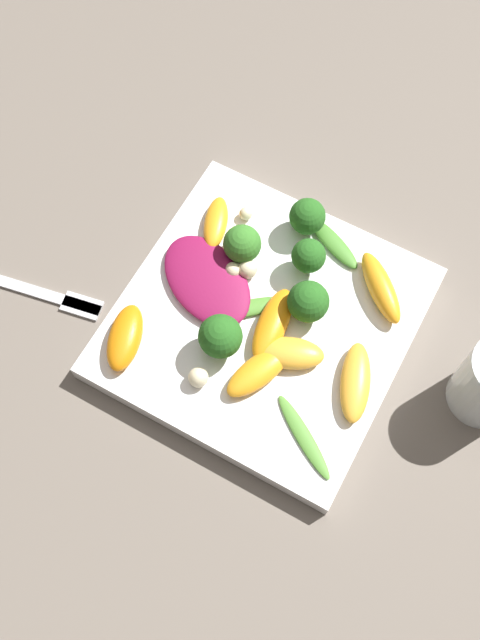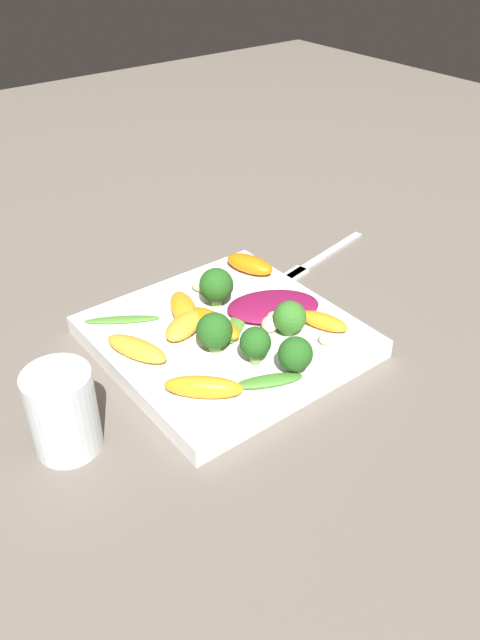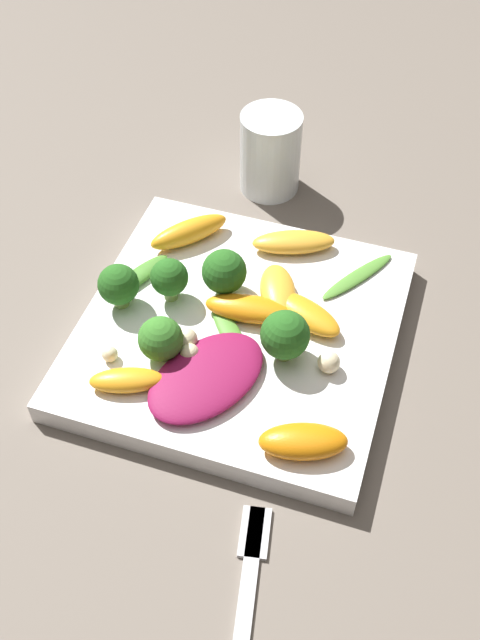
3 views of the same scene
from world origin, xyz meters
name	(u,v)px [view 3 (image 3 of 3)]	position (x,y,z in m)	size (l,w,h in m)	color
ground_plane	(239,340)	(0.00, 0.00, 0.00)	(2.40, 2.40, 0.00)	#6B6056
plate	(239,332)	(0.00, 0.00, 0.01)	(0.26, 0.26, 0.02)	white
drinking_glass	(270,153)	(0.21, 0.03, 0.04)	(0.06, 0.06, 0.08)	white
fork	(246,599)	(-0.21, -0.07, 0.00)	(0.17, 0.05, 0.01)	silver
radicchio_leaf_0	(206,377)	(-0.06, 0.01, 0.03)	(0.13, 0.11, 0.01)	maroon
orange_segment_0	(189,232)	(0.08, 0.08, 0.03)	(0.07, 0.07, 0.02)	orange
orange_segment_1	(305,313)	(0.02, -0.05, 0.03)	(0.05, 0.08, 0.02)	orange
orange_segment_2	(278,291)	(0.04, -0.02, 0.03)	(0.07, 0.05, 0.02)	#FCAD33
orange_segment_3	(249,309)	(0.01, -0.01, 0.03)	(0.04, 0.08, 0.02)	orange
orange_segment_4	(294,242)	(0.10, -0.02, 0.03)	(0.05, 0.08, 0.02)	#FCAD33
orange_segment_5	(127,380)	(-0.09, 0.06, 0.03)	(0.04, 0.06, 0.02)	orange
orange_segment_6	(303,441)	(-0.10, -0.08, 0.03)	(0.05, 0.07, 0.02)	orange
broccoli_floret_0	(285,335)	(-0.02, -0.05, 0.05)	(0.04, 0.04, 0.05)	#84AD5B
broccoli_floret_1	(169,278)	(0.01, 0.07, 0.05)	(0.03, 0.03, 0.04)	#7A9E51
broccoli_floret_2	(224,272)	(0.03, 0.02, 0.05)	(0.04, 0.04, 0.04)	#7A9E51
broccoli_floret_3	(119,285)	(-0.01, 0.10, 0.05)	(0.04, 0.04, 0.04)	#7A9E51
broccoli_floret_4	(161,339)	(-0.05, 0.05, 0.04)	(0.04, 0.04, 0.04)	#7A9E51
arugula_sprig_0	(138,276)	(0.02, 0.10, 0.03)	(0.07, 0.04, 0.01)	#47842D
arugula_sprig_1	(358,277)	(0.08, -0.08, 0.02)	(0.08, 0.06, 0.00)	#518E33
arugula_sprig_2	(229,336)	(-0.02, 0.00, 0.03)	(0.08, 0.07, 0.01)	#518E33
macadamia_nut_0	(186,339)	(-0.04, 0.03, 0.03)	(0.02, 0.02, 0.02)	beige
macadamia_nut_1	(329,362)	(-0.02, -0.08, 0.03)	(0.02, 0.02, 0.02)	beige
macadamia_nut_2	(190,353)	(-0.05, 0.03, 0.03)	(0.02, 0.02, 0.02)	beige
macadamia_nut_3	(110,354)	(-0.07, 0.09, 0.03)	(0.01, 0.01, 0.01)	beige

